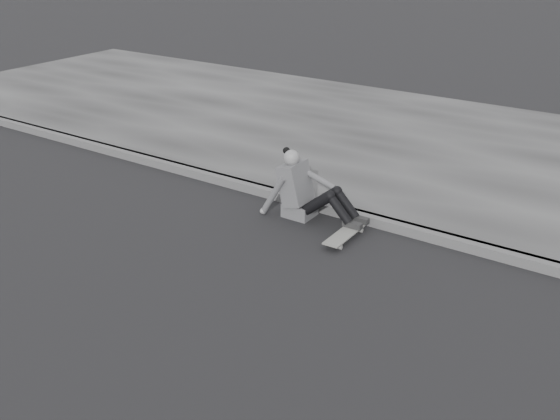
# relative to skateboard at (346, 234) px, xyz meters

# --- Properties ---
(ground) EXTENTS (80.00, 80.00, 0.00)m
(ground) POSITION_rel_skateboard_xyz_m (0.89, -2.04, -0.07)
(ground) COLOR black
(ground) RESTS_ON ground
(curb) EXTENTS (24.00, 0.16, 0.12)m
(curb) POSITION_rel_skateboard_xyz_m (0.89, 0.54, -0.01)
(curb) COLOR #515151
(curb) RESTS_ON ground
(sidewalk) EXTENTS (24.00, 6.00, 0.12)m
(sidewalk) POSITION_rel_skateboard_xyz_m (0.89, 3.56, -0.01)
(sidewalk) COLOR #3B3B3B
(sidewalk) RESTS_ON ground
(skateboard) EXTENTS (0.20, 0.78, 0.09)m
(skateboard) POSITION_rel_skateboard_xyz_m (0.00, 0.00, 0.00)
(skateboard) COLOR gray
(skateboard) RESTS_ON ground
(seated_woman) EXTENTS (1.38, 0.46, 0.88)m
(seated_woman) POSITION_rel_skateboard_xyz_m (-0.73, 0.25, 0.29)
(seated_woman) COLOR #505153
(seated_woman) RESTS_ON ground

